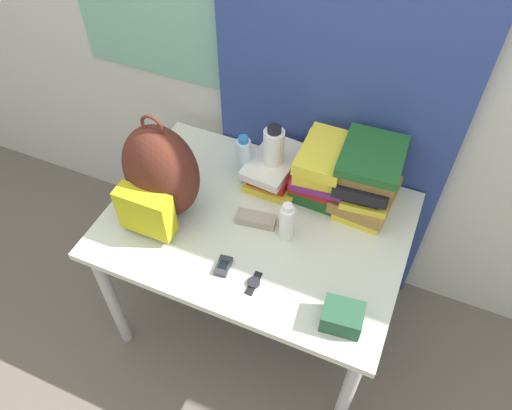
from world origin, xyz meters
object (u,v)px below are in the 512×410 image
at_px(camera_pouch, 342,317).
at_px(wristwatch, 254,283).
at_px(book_stack_left, 276,169).
at_px(book_stack_center, 322,169).
at_px(sports_bottle, 273,156).
at_px(cell_phone, 223,266).
at_px(sunglasses_case, 257,219).
at_px(backpack, 160,176).
at_px(book_stack_right, 368,179).
at_px(sunscreen_bottle, 287,222).
at_px(water_bottle, 244,160).

xyz_separation_m(camera_pouch, wristwatch, (-0.32, 0.02, -0.03)).
height_order(book_stack_left, book_stack_center, book_stack_center).
distance_m(sports_bottle, cell_phone, 0.48).
distance_m(book_stack_left, sunglasses_case, 0.25).
height_order(backpack, camera_pouch, backpack).
relative_size(book_stack_right, camera_pouch, 2.03).
xyz_separation_m(book_stack_center, sunscreen_bottle, (-0.04, -0.26, -0.04)).
bearing_deg(sports_bottle, wristwatch, -75.51).
relative_size(cell_phone, sunglasses_case, 0.55).
distance_m(backpack, book_stack_center, 0.61).
relative_size(book_stack_left, book_stack_center, 0.97).
bearing_deg(backpack, wristwatch, -21.22).
bearing_deg(water_bottle, sunscreen_bottle, -38.87).
relative_size(book_stack_left, sunscreen_bottle, 1.68).
bearing_deg(book_stack_right, sunglasses_case, -143.77).
bearing_deg(wristwatch, cell_phone, 171.33).
height_order(cell_phone, wristwatch, cell_phone).
bearing_deg(backpack, book_stack_center, 32.96).
distance_m(backpack, book_stack_left, 0.48).
bearing_deg(book_stack_left, sunscreen_bottle, -61.45).
bearing_deg(camera_pouch, book_stack_center, 115.39).
relative_size(sports_bottle, camera_pouch, 2.01).
height_order(water_bottle, wristwatch, water_bottle).
relative_size(water_bottle, camera_pouch, 1.59).
distance_m(book_stack_center, water_bottle, 0.31).
relative_size(book_stack_center, book_stack_right, 1.06).
distance_m(sports_bottle, sunglasses_case, 0.26).
bearing_deg(cell_phone, camera_pouch, -5.63).
bearing_deg(sunglasses_case, wristwatch, -68.95).
distance_m(backpack, cell_phone, 0.39).
height_order(sports_bottle, camera_pouch, sports_bottle).
height_order(backpack, water_bottle, backpack).
bearing_deg(wristwatch, book_stack_right, 64.06).
xyz_separation_m(book_stack_left, book_stack_right, (0.36, 0.00, 0.08)).
relative_size(book_stack_left, camera_pouch, 2.09).
relative_size(backpack, wristwatch, 4.63).
relative_size(book_stack_left, sunglasses_case, 1.85).
relative_size(book_stack_center, sunglasses_case, 1.91).
xyz_separation_m(book_stack_right, camera_pouch, (0.07, -0.52, -0.10)).
height_order(book_stack_center, camera_pouch, book_stack_center).
bearing_deg(sunscreen_bottle, sunglasses_case, 172.00).
xyz_separation_m(book_stack_right, wristwatch, (-0.24, -0.50, -0.13)).
relative_size(sports_bottle, wristwatch, 2.85).
xyz_separation_m(book_stack_left, sunscreen_bottle, (0.14, -0.26, 0.03)).
height_order(book_stack_left, sunglasses_case, book_stack_left).
distance_m(cell_phone, camera_pouch, 0.44).
xyz_separation_m(backpack, wristwatch, (0.44, -0.17, -0.19)).
height_order(sports_bottle, sunglasses_case, sports_bottle).
bearing_deg(water_bottle, wristwatch, -62.24).
bearing_deg(backpack, sunglasses_case, 13.31).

